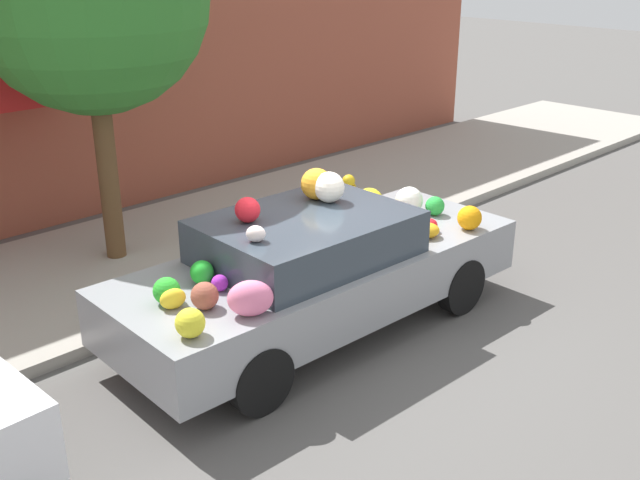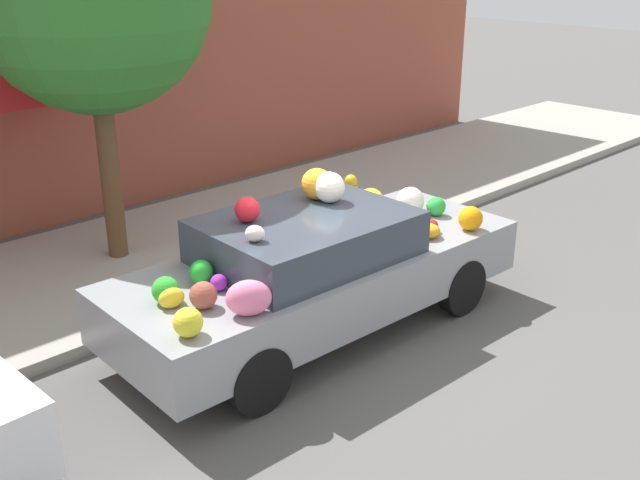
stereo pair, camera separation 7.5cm
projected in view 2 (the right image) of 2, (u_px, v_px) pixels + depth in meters
ground_plane at (315, 326)px, 7.99m from camera, size 60.00×60.00×0.00m
sidewalk_curb at (174, 250)px, 9.77m from camera, size 24.00×3.20×0.13m
building_facade at (62, 36)px, 10.24m from camera, size 18.00×1.20×5.28m
fire_hydrant at (351, 199)px, 10.40m from camera, size 0.20×0.20×0.70m
art_car at (318, 267)px, 7.65m from camera, size 4.55×1.81×1.64m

